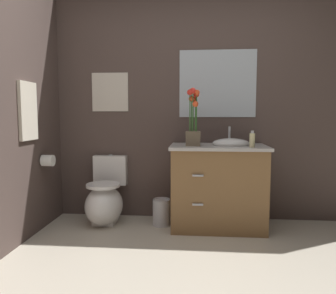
# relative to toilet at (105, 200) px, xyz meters

# --- Properties ---
(wall_back) EXTENTS (4.42, 0.05, 2.50)m
(wall_back) POSITION_rel_toilet_xyz_m (1.04, 0.30, 1.01)
(wall_back) COLOR #4C3D38
(wall_back) RESTS_ON ground_plane
(toilet) EXTENTS (0.38, 0.59, 0.69)m
(toilet) POSITION_rel_toilet_xyz_m (0.00, 0.00, 0.00)
(toilet) COLOR white
(toilet) RESTS_ON ground_plane
(vanity_cabinet) EXTENTS (0.94, 0.56, 1.01)m
(vanity_cabinet) POSITION_rel_toilet_xyz_m (1.16, -0.03, 0.18)
(vanity_cabinet) COLOR brown
(vanity_cabinet) RESTS_ON ground_plane
(flower_vase) EXTENTS (0.14, 0.14, 0.55)m
(flower_vase) POSITION_rel_toilet_xyz_m (0.91, -0.09, 0.80)
(flower_vase) COLOR brown
(flower_vase) RESTS_ON vanity_cabinet
(soap_bottle) EXTENTS (0.05, 0.05, 0.15)m
(soap_bottle) POSITION_rel_toilet_xyz_m (1.45, -0.20, 0.65)
(soap_bottle) COLOR beige
(soap_bottle) RESTS_ON vanity_cabinet
(trash_bin) EXTENTS (0.18, 0.18, 0.27)m
(trash_bin) POSITION_rel_toilet_xyz_m (0.59, -0.02, -0.11)
(trash_bin) COLOR #B7B7BC
(trash_bin) RESTS_ON ground_plane
(wall_poster) EXTENTS (0.40, 0.01, 0.41)m
(wall_poster) POSITION_rel_toilet_xyz_m (0.00, 0.27, 1.13)
(wall_poster) COLOR beige
(wall_mirror) EXTENTS (0.80, 0.01, 0.70)m
(wall_mirror) POSITION_rel_toilet_xyz_m (1.15, 0.27, 1.21)
(wall_mirror) COLOR #B2BCC6
(hanging_towel) EXTENTS (0.03, 0.28, 0.52)m
(hanging_towel) POSITION_rel_toilet_xyz_m (-0.56, -0.43, 0.91)
(hanging_towel) COLOR beige
(toilet_paper_roll) EXTENTS (0.11, 0.11, 0.11)m
(toilet_paper_roll) POSITION_rel_toilet_xyz_m (-0.51, -0.20, 0.44)
(toilet_paper_roll) COLOR white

